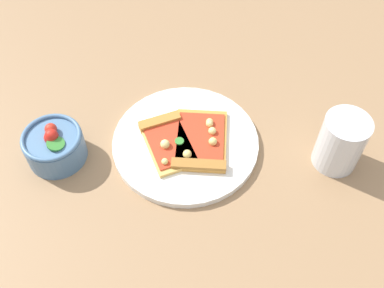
# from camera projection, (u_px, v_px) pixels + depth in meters

# --- Properties ---
(ground_plane) EXTENTS (2.40, 2.40, 0.00)m
(ground_plane) POSITION_uv_depth(u_px,v_px,m) (192.00, 153.00, 0.85)
(ground_plane) COLOR #93704C
(ground_plane) RESTS_ON ground
(plate) EXTENTS (0.28, 0.28, 0.01)m
(plate) POSITION_uv_depth(u_px,v_px,m) (185.00, 143.00, 0.86)
(plate) COLOR white
(plate) RESTS_ON ground_plane
(pizza_slice_near) EXTENTS (0.15, 0.15, 0.02)m
(pizza_slice_near) POSITION_uv_depth(u_px,v_px,m) (168.00, 140.00, 0.84)
(pizza_slice_near) COLOR #E5B256
(pizza_slice_near) RESTS_ON plate
(pizza_slice_far) EXTENTS (0.13, 0.16, 0.02)m
(pizza_slice_far) POSITION_uv_depth(u_px,v_px,m) (201.00, 143.00, 0.84)
(pizza_slice_far) COLOR gold
(pizza_slice_far) RESTS_ON plate
(salad_bowl) EXTENTS (0.11, 0.11, 0.08)m
(salad_bowl) POSITION_uv_depth(u_px,v_px,m) (54.00, 145.00, 0.82)
(salad_bowl) COLOR #4C7299
(salad_bowl) RESTS_ON ground_plane
(soda_glass) EXTENTS (0.08, 0.08, 0.11)m
(soda_glass) POSITION_uv_depth(u_px,v_px,m) (341.00, 143.00, 0.80)
(soda_glass) COLOR silver
(soda_glass) RESTS_ON ground_plane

